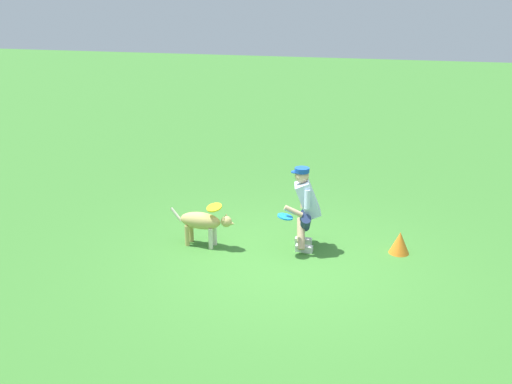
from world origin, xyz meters
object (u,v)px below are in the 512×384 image
object	(u,v)px
person	(305,206)
dog	(203,222)
frisbee_flying	(214,207)
training_cone	(400,243)
frisbee_held	(285,217)

from	to	relation	value
person	dog	size ratio (longest dim) A/B	1.20
person	dog	world-z (taller)	person
frisbee_flying	training_cone	distance (m)	2.86
training_cone	dog	bearing A→B (deg)	10.69
dog	training_cone	distance (m)	3.01
training_cone	frisbee_held	bearing A→B (deg)	17.29
frisbee_held	dog	bearing A→B (deg)	1.73
frisbee_flying	frisbee_held	size ratio (longest dim) A/B	1.03
dog	person	bearing A→B (deg)	15.19
frisbee_flying	training_cone	xyz separation A→B (m)	(-2.76, -0.57, -0.49)
dog	training_cone	size ratio (longest dim) A/B	3.15
frisbee_held	frisbee_flying	bearing A→B (deg)	2.51
person	dog	distance (m)	1.59
person	frisbee_flying	world-z (taller)	person
frisbee_held	person	bearing A→B (deg)	-127.99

